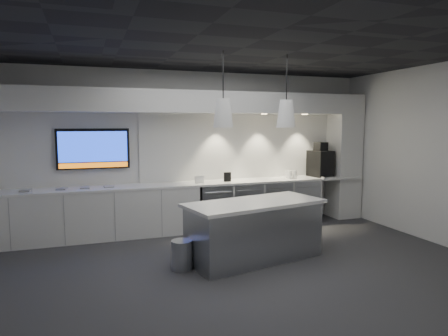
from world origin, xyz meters
name	(u,v)px	position (x,y,z in m)	size (l,w,h in m)	color
floor	(243,267)	(0.00, 0.00, 0.00)	(7.00, 7.00, 0.00)	#323235
ceiling	(244,48)	(0.00, 0.00, 3.00)	(7.00, 7.00, 0.00)	black
wall_back	(196,150)	(0.00, 2.50, 1.50)	(7.00, 7.00, 0.00)	silver
wall_front	(363,189)	(0.00, -2.50, 1.50)	(7.00, 7.00, 0.00)	silver
wall_right	(441,155)	(3.50, 0.00, 1.50)	(7.00, 7.00, 0.00)	silver
back_counter	(201,184)	(0.00, 2.17, 0.88)	(6.80, 0.65, 0.04)	white
left_base_cabinets	(105,214)	(-1.75, 2.17, 0.43)	(3.30, 0.63, 0.86)	silver
fridge_unit_a	(213,206)	(0.25, 2.17, 0.42)	(0.60, 0.61, 0.85)	#94989C
fridge_unit_b	(244,204)	(0.88, 2.17, 0.42)	(0.60, 0.61, 0.85)	#94989C
fridge_unit_c	(273,202)	(1.51, 2.17, 0.42)	(0.60, 0.61, 0.85)	#94989C
fridge_unit_d	(300,200)	(2.14, 2.17, 0.42)	(0.60, 0.61, 0.85)	#94989C
backsplash	(253,146)	(1.20, 2.48, 1.55)	(4.60, 0.03, 1.30)	silver
soffit	(200,102)	(0.00, 2.20, 2.40)	(6.90, 0.60, 0.40)	silver
column	(344,157)	(3.20, 2.20, 1.30)	(0.55, 0.55, 2.60)	silver
wall_tv	(93,149)	(-1.90, 2.45, 1.56)	(1.25, 0.07, 0.72)	black
island	(254,230)	(0.29, 0.27, 0.44)	(2.20, 1.30, 0.87)	#94989C
bin	(182,255)	(-0.82, 0.20, 0.21)	(0.29, 0.29, 0.41)	#94989C
coffee_machine	(320,162)	(2.62, 2.20, 1.20)	(0.46, 0.62, 0.72)	black
sign_black	(227,177)	(0.52, 2.12, 0.99)	(0.14, 0.02, 0.18)	black
sign_white	(199,179)	(-0.04, 2.10, 0.97)	(0.18, 0.02, 0.14)	white
cup_cluster	(291,175)	(1.90, 2.12, 0.98)	(0.19, 0.19, 0.16)	white
tray_a	(25,191)	(-2.99, 2.12, 0.91)	(0.16, 0.16, 0.03)	gray
tray_b	(62,189)	(-2.44, 2.14, 0.91)	(0.16, 0.16, 0.03)	gray
tray_c	(85,188)	(-2.06, 2.15, 0.91)	(0.16, 0.16, 0.03)	gray
tray_d	(109,187)	(-1.67, 2.13, 0.91)	(0.16, 0.16, 0.03)	gray
pendant_left	(223,113)	(-0.20, 0.27, 2.15)	(0.28, 0.28, 1.10)	silver
pendant_right	(286,114)	(0.78, 0.27, 2.15)	(0.28, 0.28, 1.10)	silver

